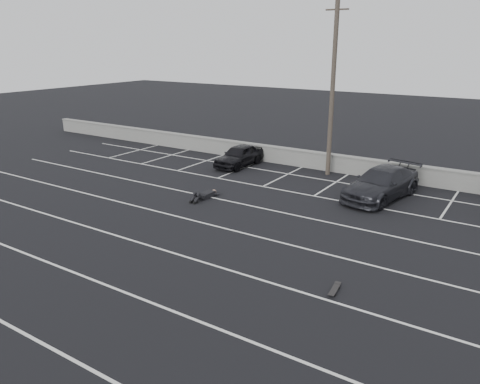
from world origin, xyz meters
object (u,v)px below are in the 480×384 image
Objects in this scene: car_right at (381,183)px; car_left at (239,156)px; utility_pole at (333,89)px; person at (208,192)px; skateboard at (334,289)px.

car_left is at bearing -177.64° from car_right.
person is (-3.39, -7.22, -4.67)m from utility_pole.
car_left is at bearing -167.53° from utility_pole.
skateboard is at bearing -30.53° from person.
skateboard is at bearing -66.28° from utility_pole.
car_left is 6.37m from person.
car_left is at bearing 109.26° from person.
utility_pole is at bearing 65.42° from person.
car_right is 6.32m from utility_pole.
person is at bearing 141.58° from skateboard.
utility_pole is 14.59m from skateboard.
utility_pole is at bearing 157.12° from car_right.
car_left is 4.99× the size of skateboard.
car_right reaches higher than skateboard.
car_right reaches higher than person.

